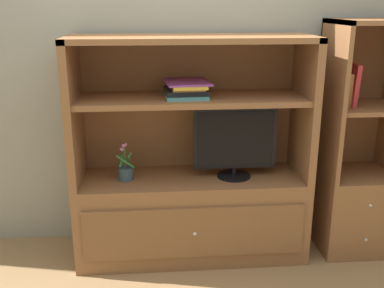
{
  "coord_description": "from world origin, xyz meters",
  "views": [
    {
      "loc": [
        -0.24,
        -2.49,
        1.72
      ],
      "look_at": [
        0.0,
        0.35,
        0.83
      ],
      "focal_mm": 42.32,
      "sensor_mm": 36.0,
      "label": 1
    }
  ],
  "objects": [
    {
      "name": "painted_rear_wall",
      "position": [
        0.0,
        0.75,
        1.4
      ],
      "size": [
        6.0,
        0.1,
        2.8
      ],
      "primitive_type": "cube",
      "color": "gray",
      "rests_on": "ground_plane"
    },
    {
      "name": "bookshelf_tall",
      "position": [
        1.18,
        0.41,
        0.52
      ],
      "size": [
        0.51,
        0.49,
        1.62
      ],
      "color": "brown",
      "rests_on": "ground_plane"
    },
    {
      "name": "tv_monitor",
      "position": [
        0.29,
        0.37,
        0.83
      ],
      "size": [
        0.55,
        0.23,
        0.48
      ],
      "color": "black",
      "rests_on": "media_console"
    },
    {
      "name": "potted_plant",
      "position": [
        -0.45,
        0.38,
        0.64
      ],
      "size": [
        0.12,
        0.12,
        0.26
      ],
      "color": "#384C56",
      "rests_on": "media_console"
    },
    {
      "name": "magazine_stack",
      "position": [
        -0.03,
        0.41,
        1.19
      ],
      "size": [
        0.31,
        0.35,
        0.1
      ],
      "color": "teal",
      "rests_on": "media_console"
    },
    {
      "name": "upright_book_row",
      "position": [
        1.05,
        0.4,
        1.18
      ],
      "size": [
        0.11,
        0.17,
        0.28
      ],
      "color": "silver",
      "rests_on": "bookshelf_tall"
    },
    {
      "name": "media_console",
      "position": [
        0.0,
        0.41,
        0.48
      ],
      "size": [
        1.57,
        0.54,
        1.53
      ],
      "color": "brown",
      "rests_on": "ground_plane"
    },
    {
      "name": "ground_plane",
      "position": [
        0.0,
        0.0,
        0.0
      ],
      "size": [
        8.0,
        8.0,
        0.0
      ],
      "primitive_type": "plane",
      "color": "#99754C"
    }
  ]
}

